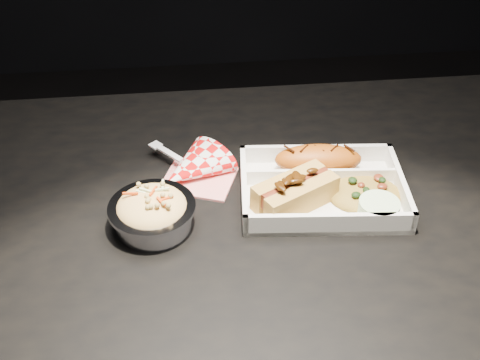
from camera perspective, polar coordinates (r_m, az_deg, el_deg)
name	(u,v)px	position (r m, az deg, el deg)	size (l,w,h in m)	color
dining_table	(264,260)	(0.97, 2.34, -7.59)	(1.20, 0.80, 0.75)	black
food_tray	(321,191)	(0.95, 7.73, -1.03)	(0.26, 0.20, 0.04)	silver
fried_pastry	(318,159)	(0.98, 7.42, 1.96)	(0.14, 0.06, 0.05)	#A54C10
hotdog	(295,191)	(0.90, 5.25, -1.00)	(0.14, 0.11, 0.06)	#BD8E40
fried_rice_mound	(365,188)	(0.94, 11.81, -0.78)	(0.11, 0.09, 0.03)	#A5802F
cupcake_liner	(378,210)	(0.91, 13.00, -2.79)	(0.06, 0.06, 0.03)	beige
foil_coleslaw_cup	(152,211)	(0.88, -8.32, -2.92)	(0.13, 0.13, 0.06)	silver
napkin_fork	(192,169)	(0.97, -4.57, 1.07)	(0.15, 0.16, 0.10)	red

